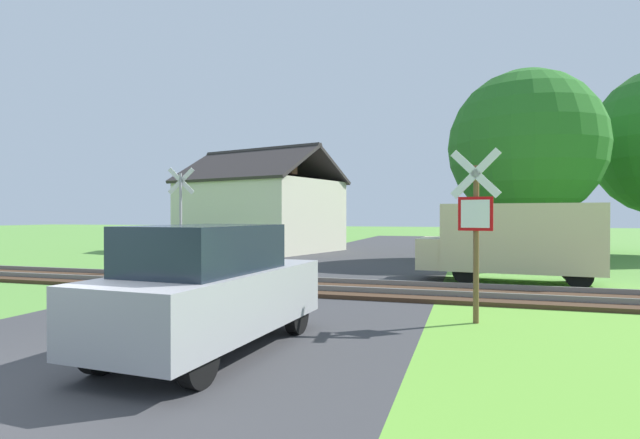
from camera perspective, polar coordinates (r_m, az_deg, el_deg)
The scene contains 9 objects.
ground_plane at distance 6.57m, azimuth -28.99°, elevation -16.55°, with size 160.00×160.00×0.00m, color #5B933D.
road_asphalt at distance 8.04m, azimuth -18.43°, elevation -13.32°, with size 7.52×80.00×0.01m, color #38383A.
rail_track at distance 13.20m, azimuth -3.37°, elevation -7.62°, with size 60.00×2.60×0.22m.
stop_sign_near at distance 9.22m, azimuth 17.38°, elevation -0.43°, with size 0.86×0.22×3.09m.
crossing_sign_far at distance 16.78m, azimuth -15.63°, elevation 0.75°, with size 0.86×0.25×3.47m.
house at distance 27.18m, azimuth -6.82°, elevation 0.70°, with size 9.09×8.18×5.57m.
tree_right at distance 22.75m, azimuth 22.46°, elevation 7.73°, with size 6.34×6.34×7.98m.
mail_truck at distance 15.25m, azimuth 21.20°, elevation -2.10°, with size 5.03×2.22×2.24m.
parked_car at distance 7.21m, azimuth -12.39°, elevation -7.69°, with size 1.92×4.11×1.78m.
Camera 1 is at (4.51, -4.37, 1.92)m, focal length 28.00 mm.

